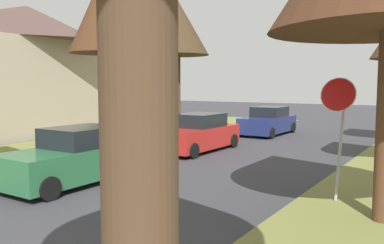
{
  "coord_description": "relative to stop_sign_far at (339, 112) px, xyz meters",
  "views": [
    {
      "loc": [
        6.69,
        -0.74,
        2.76
      ],
      "look_at": [
        0.54,
        8.52,
        1.74
      ],
      "focal_mm": 37.23,
      "sensor_mm": 36.0,
      "label": 1
    }
  ],
  "objects": [
    {
      "name": "house_backdrop_left",
      "position": [
        -18.83,
        4.85,
        1.67
      ],
      "size": [
        7.27,
        11.42,
        7.39
      ],
      "color": "tan",
      "rests_on": "ground"
    },
    {
      "name": "parked_sedan_navy",
      "position": [
        -6.55,
        11.55,
        -1.42
      ],
      "size": [
        1.98,
        4.42,
        1.57
      ],
      "color": "navy",
      "rests_on": "ground"
    },
    {
      "name": "parked_sedan_red",
      "position": [
        -6.83,
        4.57,
        -1.42
      ],
      "size": [
        1.98,
        4.42,
        1.57
      ],
      "color": "red",
      "rests_on": "ground"
    },
    {
      "name": "stop_sign_far",
      "position": [
        0.0,
        0.0,
        0.0
      ],
      "size": [
        0.81,
        0.75,
        2.9
      ],
      "color": "#9EA0A5",
      "rests_on": "grass_verge_right"
    },
    {
      "name": "parked_sedan_green",
      "position": [
        -6.67,
        -1.96,
        -1.42
      ],
      "size": [
        1.98,
        4.42,
        1.57
      ],
      "color": "#28663D",
      "rests_on": "ground"
    },
    {
      "name": "street_tree_left_mid_b",
      "position": [
        -9.86,
        2.22,
        3.47
      ],
      "size": [
        2.85,
        2.85,
        7.23
      ],
      "color": "brown",
      "rests_on": "grass_verge_left"
    },
    {
      "name": "street_tree_left_far",
      "position": [
        -10.18,
        7.67,
        3.63
      ],
      "size": [
        3.48,
        3.48,
        7.32
      ],
      "color": "#4C3D28",
      "rests_on": "grass_verge_left"
    }
  ]
}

